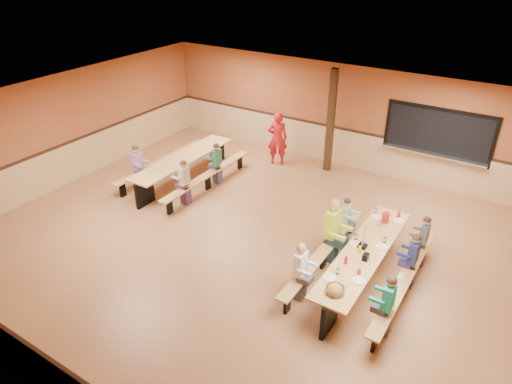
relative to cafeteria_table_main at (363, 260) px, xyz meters
The scene contains 23 objects.
ground 2.57m from the cafeteria_table_main, behind, with size 12.00×12.00×0.00m, color #935C37.
room_envelope 2.52m from the cafeteria_table_main, behind, with size 12.04×10.04×3.02m.
kitchen_pass_through 4.96m from the cafeteria_table_main, 88.97° to the left, with size 2.78×0.28×1.38m.
structural_post 5.18m from the cafeteria_table_main, 122.22° to the left, with size 0.18×0.18×3.00m, color black.
cafeteria_table_main is the anchor object (origin of this frame).
cafeteria_table_second 5.96m from the cafeteria_table_main, 165.91° to the left, with size 1.91×3.70×0.74m.
seated_child_white_left 1.37m from the cafeteria_table_main, 127.13° to the right, with size 0.37×0.30×1.22m, color white, non-canonical shape.
seated_adult_yellow 0.91m from the cafeteria_table_main, 158.30° to the left, with size 0.48×0.39×1.44m, color #BFD92C, non-canonical shape.
seated_child_grey_left 1.35m from the cafeteria_table_main, 127.71° to the left, with size 0.32×0.26×1.11m, color #B4B4B4, non-canonical shape.
seated_child_teal_right 1.37m from the cafeteria_table_main, 52.95° to the right, with size 0.37×0.30×1.21m, color #1CA37E, non-canonical shape.
seated_child_navy_right 0.91m from the cafeteria_table_main, 25.03° to the left, with size 0.35×0.29×1.18m, color navy, non-canonical shape.
seated_child_char_right 1.43m from the cafeteria_table_main, 54.83° to the left, with size 0.34×0.28×1.15m, color #4C4F57, non-canonical shape.
seated_child_purple_sec 6.63m from the cafeteria_table_main, behind, with size 0.37×0.30×1.21m, color #9E679F, non-canonical shape.
seated_child_green_sec 5.30m from the cafeteria_table_main, 159.20° to the left, with size 0.35×0.29×1.17m, color #2D6F51, non-canonical shape.
seated_child_tan_sec 4.98m from the cafeteria_table_main, behind, with size 0.36×0.30×1.20m, color #B3A091, non-canonical shape.
standing_woman 5.73m from the cafeteria_table_main, 137.16° to the left, with size 0.59×0.39×1.63m, color red.
punch_pitcher 1.26m from the cafeteria_table_main, 90.40° to the left, with size 0.16×0.16×0.22m, color red.
chip_bowl 1.45m from the cafeteria_table_main, 89.79° to the right, with size 0.32×0.32×0.15m, color orange, non-canonical shape.
napkin_dispenser 0.40m from the cafeteria_table_main, 66.86° to the right, with size 0.10×0.14×0.13m, color black.
condiment_mustard 0.34m from the cafeteria_table_main, 109.44° to the right, with size 0.06×0.06×0.17m, color yellow.
condiment_ketchup 0.67m from the cafeteria_table_main, 104.57° to the right, with size 0.06×0.06×0.17m, color #B2140F.
table_paddle 0.37m from the cafeteria_table_main, 132.27° to the left, with size 0.16×0.16×0.56m.
place_settings 0.27m from the cafeteria_table_main, 90.00° to the left, with size 0.65×3.30×0.11m, color beige, non-canonical shape.
Camera 1 is at (4.57, -7.06, 5.97)m, focal length 32.00 mm.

